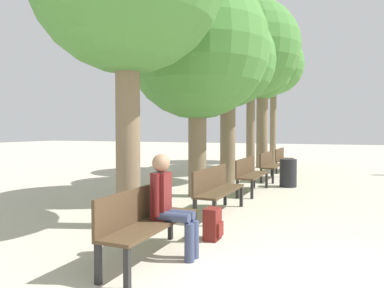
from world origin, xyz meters
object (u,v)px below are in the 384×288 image
at_px(tree_row_1, 197,49).
at_px(backpack, 213,224).
at_px(tree_row_2, 228,62).
at_px(person_seated, 169,202).
at_px(bench_row_2, 250,172).
at_px(trash_bin, 288,173).
at_px(tree_row_4, 262,74).
at_px(tree_row_5, 274,65).
at_px(tree_row_3, 251,48).
at_px(bench_row_1, 216,187).
at_px(bench_row_4, 283,158).
at_px(bench_row_3, 270,163).
at_px(bench_row_0, 146,217).

xyz_separation_m(tree_row_1, backpack, (1.53, -3.25, -3.30)).
xyz_separation_m(tree_row_2, person_seated, (1.27, -6.64, -2.94)).
distance_m(bench_row_2, trash_bin, 1.55).
xyz_separation_m(tree_row_4, trash_bin, (1.81, -5.10, -3.57)).
bearing_deg(tree_row_1, trash_bin, 52.31).
relative_size(bench_row_2, tree_row_1, 0.34).
bearing_deg(tree_row_5, tree_row_1, -90.00).
bearing_deg(backpack, tree_row_3, 100.03).
bearing_deg(bench_row_1, person_seated, -84.77).
bearing_deg(trash_bin, bench_row_4, 100.95).
height_order(bench_row_4, tree_row_3, tree_row_3).
distance_m(bench_row_4, tree_row_3, 4.32).
relative_size(bench_row_3, trash_bin, 2.32).
bearing_deg(tree_row_1, tree_row_4, 90.00).
xyz_separation_m(bench_row_0, backpack, (0.49, 1.08, -0.30)).
relative_size(tree_row_3, tree_row_5, 1.04).
bearing_deg(person_seated, bench_row_4, 91.24).
bearing_deg(bench_row_2, tree_row_1, -135.99).
distance_m(bench_row_4, person_seated, 10.49).
xyz_separation_m(backpack, trash_bin, (0.28, 5.60, 0.16)).
height_order(tree_row_3, person_seated, tree_row_3).
height_order(bench_row_3, trash_bin, bench_row_3).
relative_size(tree_row_2, trash_bin, 6.58).
relative_size(bench_row_2, bench_row_3, 1.00).
height_order(bench_row_1, bench_row_3, same).
bearing_deg(backpack, tree_row_4, 98.14).
height_order(bench_row_2, tree_row_4, tree_row_4).
bearing_deg(bench_row_4, tree_row_2, -105.13).
distance_m(backpack, trash_bin, 5.61).
relative_size(bench_row_0, tree_row_5, 0.29).
height_order(bench_row_1, tree_row_2, tree_row_2).
bearing_deg(bench_row_2, tree_row_3, 103.31).
bearing_deg(person_seated, tree_row_5, 95.11).
relative_size(bench_row_2, person_seated, 1.40).
xyz_separation_m(bench_row_0, person_seated, (0.23, 0.18, 0.17)).
bearing_deg(bench_row_2, tree_row_5, 96.57).
height_order(bench_row_0, trash_bin, bench_row_0).
relative_size(bench_row_4, person_seated, 1.40).
distance_m(bench_row_1, bench_row_4, 8.00).
bearing_deg(tree_row_1, tree_row_3, 90.00).
distance_m(bench_row_4, tree_row_5, 5.69).
height_order(tree_row_5, backpack, tree_row_5).
bearing_deg(bench_row_1, bench_row_3, 90.00).
distance_m(bench_row_1, tree_row_3, 8.23).
height_order(bench_row_4, backpack, bench_row_4).
relative_size(bench_row_1, tree_row_4, 0.34).
height_order(bench_row_2, tree_row_3, tree_row_3).
xyz_separation_m(bench_row_3, trash_bin, (0.77, -1.32, -0.14)).
height_order(tree_row_3, backpack, tree_row_3).
xyz_separation_m(bench_row_2, person_seated, (0.23, -5.15, 0.17)).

